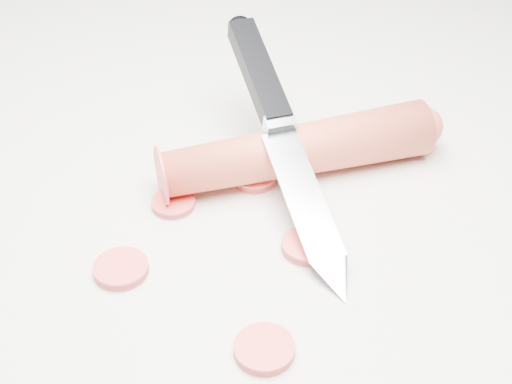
# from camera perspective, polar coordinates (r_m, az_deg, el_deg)

# --- Properties ---
(ground) EXTENTS (2.40, 2.40, 0.00)m
(ground) POSITION_cam_1_polar(r_m,az_deg,el_deg) (0.51, -0.81, -0.76)
(ground) COLOR silver
(ground) RESTS_ON ground
(carrot) EXTENTS (0.19, 0.13, 0.04)m
(carrot) POSITION_cam_1_polar(r_m,az_deg,el_deg) (0.52, 3.35, 3.36)
(carrot) COLOR #D8452D
(carrot) RESTS_ON ground
(carrot_slice_0) EXTENTS (0.03, 0.03, 0.01)m
(carrot_slice_0) POSITION_cam_1_polar(r_m,az_deg,el_deg) (0.53, -0.13, 1.15)
(carrot_slice_0) COLOR #EE3D3B
(carrot_slice_0) RESTS_ON ground
(carrot_slice_1) EXTENTS (0.03, 0.03, 0.01)m
(carrot_slice_1) POSITION_cam_1_polar(r_m,az_deg,el_deg) (0.41, 0.67, -12.44)
(carrot_slice_1) COLOR #EE3D3B
(carrot_slice_1) RESTS_ON ground
(carrot_slice_2) EXTENTS (0.03, 0.03, 0.01)m
(carrot_slice_2) POSITION_cam_1_polar(r_m,az_deg,el_deg) (0.47, 4.09, -4.31)
(carrot_slice_2) COLOR #EE3D3B
(carrot_slice_2) RESTS_ON ground
(carrot_slice_3) EXTENTS (0.03, 0.03, 0.01)m
(carrot_slice_3) POSITION_cam_1_polar(r_m,az_deg,el_deg) (0.51, -6.64, -0.89)
(carrot_slice_3) COLOR #EE3D3B
(carrot_slice_3) RESTS_ON ground
(carrot_slice_4) EXTENTS (0.03, 0.03, 0.01)m
(carrot_slice_4) POSITION_cam_1_polar(r_m,az_deg,el_deg) (0.46, -10.75, -6.04)
(carrot_slice_4) COLOR #EE3D3B
(carrot_slice_4) RESTS_ON ground
(kitchen_knife) EXTENTS (0.15, 0.23, 0.09)m
(kitchen_knife) POSITION_cam_1_polar(r_m,az_deg,el_deg) (0.50, 2.43, 4.37)
(kitchen_knife) COLOR silver
(kitchen_knife) RESTS_ON ground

